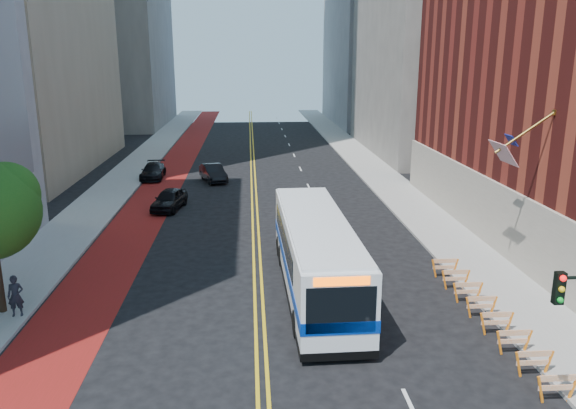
% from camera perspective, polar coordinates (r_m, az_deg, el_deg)
% --- Properties ---
extents(ground, '(160.00, 160.00, 0.00)m').
position_cam_1_polar(ground, '(20.74, -2.62, -17.36)').
color(ground, black).
rests_on(ground, ground).
extents(sidewalk_left, '(4.00, 140.00, 0.15)m').
position_cam_1_polar(sidewalk_left, '(50.18, -17.34, 1.53)').
color(sidewalk_left, gray).
rests_on(sidewalk_left, ground).
extents(sidewalk_right, '(4.00, 140.00, 0.15)m').
position_cam_1_polar(sidewalk_right, '(50.33, 10.30, 2.01)').
color(sidewalk_right, gray).
rests_on(sidewalk_right, ground).
extents(bus_lane_paint, '(3.60, 140.00, 0.01)m').
position_cam_1_polar(bus_lane_paint, '(49.44, -12.93, 1.55)').
color(bus_lane_paint, maroon).
rests_on(bus_lane_paint, ground).
extents(center_line_inner, '(0.14, 140.00, 0.01)m').
position_cam_1_polar(center_line_inner, '(48.82, -3.71, 1.74)').
color(center_line_inner, gold).
rests_on(center_line_inner, ground).
extents(center_line_outer, '(0.14, 140.00, 0.01)m').
position_cam_1_polar(center_line_outer, '(48.82, -3.29, 1.75)').
color(center_line_outer, gold).
rests_on(center_line_outer, ground).
extents(lane_dashes, '(0.14, 98.20, 0.01)m').
position_cam_1_polar(lane_dashes, '(56.87, 1.27, 3.65)').
color(lane_dashes, silver).
rests_on(lane_dashes, ground).
extents(construction_barriers, '(1.42, 10.91, 1.00)m').
position_cam_1_polar(construction_barriers, '(25.42, 19.71, -10.18)').
color(construction_barriers, orange).
rests_on(construction_barriers, ground).
extents(transit_bus, '(3.19, 13.50, 3.70)m').
position_cam_1_polar(transit_bus, '(26.90, 2.80, -5.00)').
color(transit_bus, silver).
rests_on(transit_bus, ground).
extents(car_a, '(2.63, 4.73, 1.52)m').
position_cam_1_polar(car_a, '(42.55, -11.97, 0.52)').
color(car_a, black).
rests_on(car_a, ground).
extents(car_b, '(2.94, 4.90, 1.53)m').
position_cam_1_polar(car_b, '(51.58, -7.61, 3.21)').
color(car_b, black).
rests_on(car_b, ground).
extents(car_c, '(2.01, 4.86, 1.40)m').
position_cam_1_polar(car_c, '(53.68, -13.55, 3.32)').
color(car_c, black).
rests_on(car_c, ground).
extents(pedestrian, '(0.73, 0.54, 1.83)m').
position_cam_1_polar(pedestrian, '(27.11, -25.93, -8.36)').
color(pedestrian, black).
rests_on(pedestrian, sidewalk_left).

